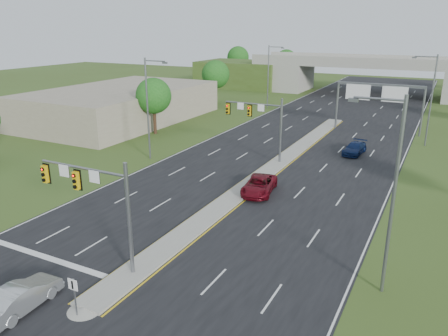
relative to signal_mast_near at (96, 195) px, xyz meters
name	(u,v)px	position (x,y,z in m)	size (l,w,h in m)	color
ground	(133,274)	(2.26, 0.07, -4.73)	(240.00, 240.00, 0.00)	#3A4D1B
road	(307,142)	(2.26, 35.07, -4.72)	(24.00, 160.00, 0.02)	black
median	(273,167)	(2.26, 23.07, -4.63)	(2.00, 54.00, 0.16)	gray
median_nose	(84,309)	(2.26, -3.93, -4.63)	(2.00, 2.00, 0.16)	gray
lane_markings	(286,153)	(1.66, 28.99, -4.70)	(23.72, 160.00, 0.01)	gold
signal_mast_near	(96,195)	(0.00, 0.00, 0.00)	(6.62, 0.60, 7.00)	slate
signal_mast_far	(261,118)	(0.00, 25.00, 0.00)	(6.62, 0.60, 7.00)	slate
keep_right_sign	(74,291)	(2.26, -4.45, -3.21)	(0.60, 0.13, 2.20)	slate
sign_gantry	(378,94)	(8.95, 44.99, 0.51)	(11.58, 0.44, 6.67)	slate
overpass	(371,78)	(2.26, 80.07, -1.17)	(80.00, 14.00, 8.10)	gray
lightpole_l_mid	(149,104)	(-11.03, 20.07, 1.38)	(2.85, 0.25, 11.00)	slate
lightpole_l_far	(269,74)	(-11.03, 55.07, 1.38)	(2.85, 0.25, 11.00)	slate
lightpole_r_near	(390,189)	(15.56, 5.07, 1.38)	(2.85, 0.25, 11.00)	slate
lightpole_r_far	(430,96)	(15.56, 40.07, 1.38)	(2.85, 0.25, 11.00)	slate
tree_l_near	(154,96)	(-17.74, 30.07, 0.45)	(4.80, 4.80, 7.60)	#382316
tree_l_mid	(216,74)	(-21.74, 55.07, 0.78)	(5.20, 5.20, 8.12)	#382316
tree_back_a	(238,57)	(-35.74, 94.07, 1.11)	(6.00, 6.00, 8.85)	#382316
tree_back_b	(286,60)	(-21.74, 94.07, 0.78)	(5.60, 5.60, 8.32)	#382316
commercial_building	(121,104)	(-27.74, 35.07, -2.23)	(18.00, 30.00, 5.00)	gray
car_silver	(22,296)	(-0.70, -5.24, -3.97)	(1.55, 4.45, 1.47)	#9CA0A4
car_far_a	(259,185)	(3.76, 15.84, -3.98)	(2.41, 5.22, 1.45)	#5F0914
car_far_b	(355,148)	(8.74, 32.33, -4.04)	(1.87, 4.61, 1.34)	#0B1943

